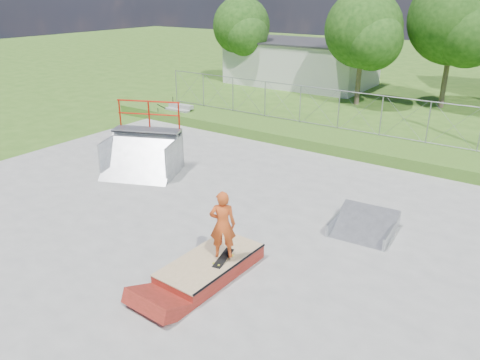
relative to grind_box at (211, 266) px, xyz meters
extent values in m
plane|color=#36621C|center=(-2.10, 1.81, -0.21)|extent=(120.00, 120.00, 0.00)
cube|color=gray|center=(-2.10, 1.81, -0.19)|extent=(20.00, 16.00, 0.04)
cube|color=#36621C|center=(-2.10, 11.31, 0.04)|extent=(24.00, 3.00, 0.50)
cube|color=maroon|center=(0.00, 0.00, -0.01)|extent=(1.42, 2.78, 0.38)
cube|color=tan|center=(0.00, 0.00, 0.19)|extent=(1.44, 2.80, 0.03)
cube|color=black|center=(0.28, 0.14, 0.25)|extent=(0.35, 0.82, 0.13)
imported|color=#C8491A|center=(0.28, 0.14, 1.10)|extent=(0.74, 0.68, 1.71)
cube|color=silver|center=(-10.10, 23.81, 1.29)|extent=(10.00, 6.00, 3.00)
cylinder|color=brown|center=(-4.10, 19.81, 1.02)|extent=(0.30, 0.30, 2.45)
sphere|color=#173D10|center=(-4.10, 19.81, 4.20)|extent=(4.48, 4.48, 4.48)
sphere|color=#173D10|center=(-3.26, 19.25, 3.64)|extent=(3.36, 3.36, 3.36)
cylinder|color=brown|center=(0.40, 21.81, 1.19)|extent=(0.30, 0.30, 2.80)
sphere|color=#173D10|center=(0.40, 21.81, 4.83)|extent=(5.12, 5.12, 5.12)
sphere|color=#173D10|center=(1.36, 21.17, 4.19)|extent=(3.84, 3.84, 3.84)
cylinder|color=brown|center=(-14.10, 21.81, 0.93)|extent=(0.30, 0.30, 2.27)
sphere|color=#173D10|center=(-14.10, 21.81, 3.89)|extent=(4.16, 4.16, 4.16)
sphere|color=#173D10|center=(-13.32, 21.29, 3.37)|extent=(3.12, 3.12, 3.12)
camera|label=1|loc=(6.21, -7.70, 6.30)|focal=35.00mm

